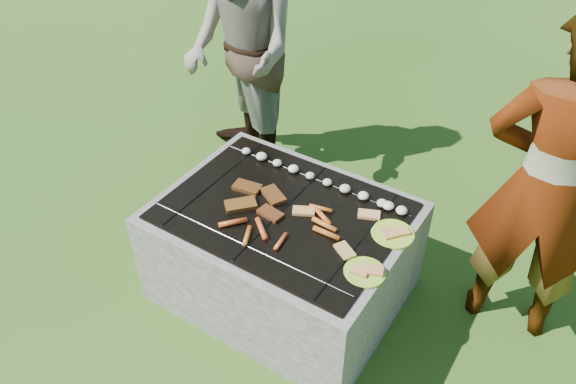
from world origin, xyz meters
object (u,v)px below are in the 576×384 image
plate_far (393,234)px  plate_near (365,272)px  bystander (240,53)px  fire_pit (283,254)px  cook (548,189)px

plate_far → plate_near: size_ratio=1.33×
plate_far → bystander: bearing=153.7°
fire_pit → plate_far: (0.56, 0.15, 0.33)m
plate_far → plate_near: bearing=-89.8°
plate_far → bystander: 1.68m
cook → bystander: 2.10m
bystander → plate_near: bearing=-1.9°
plate_far → plate_near: 0.31m
fire_pit → plate_far: size_ratio=4.63×
fire_pit → cook: cook is taller
plate_near → cook: (0.58, 0.68, 0.29)m
fire_pit → plate_far: 0.67m
bystander → plate_far: bearing=6.9°
bystander → fire_pit: bearing=-10.6°
plate_near → cook: bearing=49.4°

